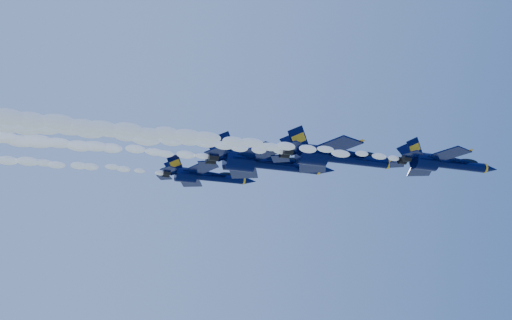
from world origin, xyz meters
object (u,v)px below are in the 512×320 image
object	(u,v)px
jet_lead	(444,163)
jet_third	(265,163)
jet_fourth	(204,176)
jet_second	(336,157)

from	to	relation	value
jet_lead	jet_third	bearing A→B (deg)	143.30
jet_third	jet_fourth	world-z (taller)	jet_third
jet_lead	jet_second	size ratio (longest dim) A/B	0.80
jet_second	jet_fourth	size ratio (longest dim) A/B	1.21
jet_lead	jet_second	bearing A→B (deg)	148.60
jet_fourth	jet_lead	bearing A→B (deg)	-44.68
jet_second	jet_fourth	bearing A→B (deg)	127.37
jet_third	jet_fourth	size ratio (longest dim) A/B	1.29
jet_third	jet_lead	bearing A→B (deg)	-36.70
jet_fourth	jet_third	bearing A→B (deg)	-60.34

